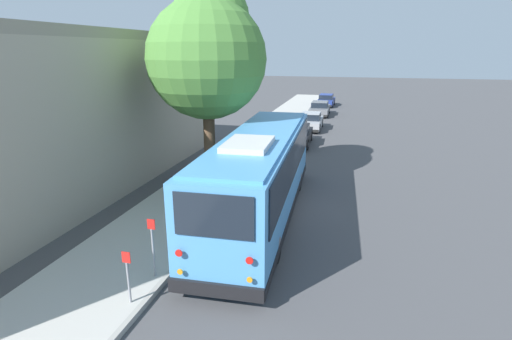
% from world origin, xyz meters
% --- Properties ---
extents(ground_plane, '(160.00, 160.00, 0.00)m').
position_xyz_m(ground_plane, '(0.00, 0.00, 0.00)').
color(ground_plane, '#474749').
extents(sidewalk_slab, '(80.00, 3.41, 0.15)m').
position_xyz_m(sidewalk_slab, '(0.00, 3.72, 0.07)').
color(sidewalk_slab, '#B2AFA8').
rests_on(sidewalk_slab, ground).
extents(curb_strip, '(80.00, 0.14, 0.15)m').
position_xyz_m(curb_strip, '(0.00, 1.95, 0.07)').
color(curb_strip, '#9D9A94').
rests_on(curb_strip, ground).
extents(shuttle_bus, '(11.39, 3.09, 3.34)m').
position_xyz_m(shuttle_bus, '(-1.14, 0.50, 1.80)').
color(shuttle_bus, '#4C93D1').
rests_on(shuttle_bus, ground).
extents(parked_sedan_black, '(4.47, 1.88, 1.32)m').
position_xyz_m(parked_sedan_black, '(11.03, 0.99, 0.61)').
color(parked_sedan_black, black).
rests_on(parked_sedan_black, ground).
extents(parked_sedan_silver, '(4.15, 1.77, 1.32)m').
position_xyz_m(parked_sedan_silver, '(16.47, 0.76, 0.61)').
color(parked_sedan_silver, '#A8AAAF').
rests_on(parked_sedan_silver, ground).
extents(parked_sedan_gray, '(4.52, 1.83, 1.30)m').
position_xyz_m(parked_sedan_gray, '(23.77, 0.78, 0.60)').
color(parked_sedan_gray, slate).
rests_on(parked_sedan_gray, ground).
extents(parked_sedan_blue, '(4.27, 1.78, 1.28)m').
position_xyz_m(parked_sedan_blue, '(30.50, 0.74, 0.59)').
color(parked_sedan_blue, navy).
rests_on(parked_sedan_blue, ground).
extents(street_tree, '(4.95, 4.95, 8.70)m').
position_xyz_m(street_tree, '(1.59, 3.42, 5.96)').
color(street_tree, brown).
rests_on(street_tree, sidewalk_slab).
extents(sign_post_near, '(0.06, 0.22, 1.35)m').
position_xyz_m(sign_post_near, '(-7.22, 2.24, 0.85)').
color(sign_post_near, gray).
rests_on(sign_post_near, sidewalk_slab).
extents(sign_post_far, '(0.06, 0.22, 1.65)m').
position_xyz_m(sign_post_far, '(-5.98, 2.24, 1.00)').
color(sign_post_far, gray).
rests_on(sign_post_far, sidewalk_slab).
extents(building_backdrop, '(22.39, 7.21, 6.82)m').
position_xyz_m(building_backdrop, '(-1.30, 10.23, 3.22)').
color(building_backdrop, tan).
rests_on(building_backdrop, ground).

